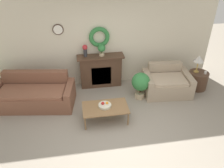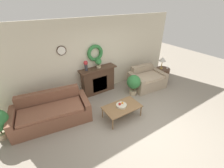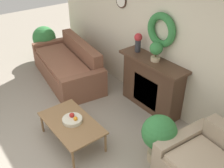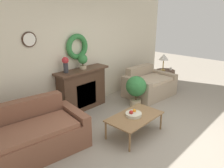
# 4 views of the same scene
# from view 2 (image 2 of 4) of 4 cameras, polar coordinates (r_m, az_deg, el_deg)

# --- Properties ---
(ground_plane) EXTENTS (16.00, 16.00, 0.00)m
(ground_plane) POSITION_cam_2_polar(r_m,az_deg,el_deg) (4.50, 11.34, -16.14)
(ground_plane) COLOR gray
(wall_back) EXTENTS (6.80, 0.19, 2.70)m
(wall_back) POSITION_cam_2_polar(r_m,az_deg,el_deg) (5.56, -5.75, 10.35)
(wall_back) COLOR beige
(wall_back) RESTS_ON ground_plane
(fireplace) EXTENTS (1.38, 0.41, 1.02)m
(fireplace) POSITION_cam_2_polar(r_m,az_deg,el_deg) (5.68, -5.34, 1.53)
(fireplace) COLOR #4C3323
(fireplace) RESTS_ON ground_plane
(couch_left) EXTENTS (2.23, 1.25, 0.85)m
(couch_left) POSITION_cam_2_polar(r_m,az_deg,el_deg) (4.76, -21.89, -10.00)
(couch_left) COLOR brown
(couch_left) RESTS_ON ground_plane
(loveseat_right) EXTENTS (1.41, 1.08, 0.80)m
(loveseat_right) POSITION_cam_2_polar(r_m,az_deg,el_deg) (6.30, 13.03, 1.66)
(loveseat_right) COLOR tan
(loveseat_right) RESTS_ON ground_plane
(coffee_table) EXTENTS (1.11, 0.65, 0.39)m
(coffee_table) POSITION_cam_2_polar(r_m,az_deg,el_deg) (4.54, 3.83, -8.87)
(coffee_table) COLOR olive
(coffee_table) RESTS_ON ground_plane
(fruit_bowl) EXTENTS (0.31, 0.31, 0.12)m
(fruit_bowl) POSITION_cam_2_polar(r_m,az_deg,el_deg) (4.51, 3.56, -8.04)
(fruit_bowl) COLOR beige
(fruit_bowl) RESTS_ON coffee_table
(side_table_by_loveseat) EXTENTS (0.58, 0.58, 0.53)m
(side_table_by_loveseat) POSITION_cam_2_polar(r_m,az_deg,el_deg) (7.06, 18.59, 3.63)
(side_table_by_loveseat) COLOR #4C3323
(side_table_by_loveseat) RESTS_ON ground_plane
(table_lamp) EXTENTS (0.30, 0.30, 0.52)m
(table_lamp) POSITION_cam_2_polar(r_m,az_deg,el_deg) (6.78, 18.74, 8.86)
(table_lamp) COLOR #B28E42
(table_lamp) RESTS_ON side_table_by_loveseat
(mug) EXTENTS (0.07, 0.07, 0.08)m
(mug) POSITION_cam_2_polar(r_m,az_deg,el_deg) (6.98, 20.32, 5.81)
(mug) COLOR silver
(mug) RESTS_ON side_table_by_loveseat
(vase_on_mantel_left) EXTENTS (0.15, 0.15, 0.35)m
(vase_on_mantel_left) POSITION_cam_2_polar(r_m,az_deg,el_deg) (5.23, -9.93, 7.20)
(vase_on_mantel_left) COLOR #2D2D33
(vase_on_mantel_left) RESTS_ON fireplace
(potted_plant_on_mantel) EXTENTS (0.23, 0.23, 0.35)m
(potted_plant_on_mantel) POSITION_cam_2_polar(r_m,az_deg,el_deg) (5.39, -5.21, 8.24)
(potted_plant_on_mantel) COLOR tan
(potted_plant_on_mantel) RESTS_ON fireplace
(potted_plant_floor_by_loveseat) EXTENTS (0.51, 0.51, 0.79)m
(potted_plant_floor_by_loveseat) POSITION_cam_2_polar(r_m,az_deg,el_deg) (5.57, 8.24, 0.45)
(potted_plant_floor_by_loveseat) COLOR tan
(potted_plant_floor_by_loveseat) RESTS_ON ground_plane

